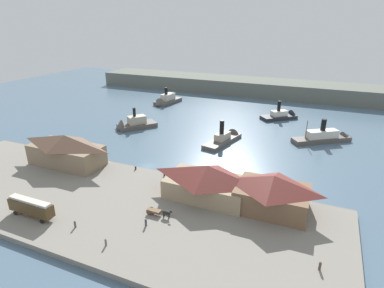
% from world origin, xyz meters
% --- Properties ---
extents(ground_plane, '(320.00, 320.00, 0.00)m').
position_xyz_m(ground_plane, '(0.00, 0.00, 0.00)').
color(ground_plane, slate).
extents(quay_promenade, '(110.00, 36.00, 1.20)m').
position_xyz_m(quay_promenade, '(0.00, -22.00, 0.60)').
color(quay_promenade, gray).
rests_on(quay_promenade, ground).
extents(seawall_edge, '(110.00, 0.80, 1.00)m').
position_xyz_m(seawall_edge, '(0.00, -3.60, 0.50)').
color(seawall_edge, '#666159').
rests_on(seawall_edge, ground).
extents(ferry_shed_east_terminal, '(21.54, 9.81, 8.82)m').
position_xyz_m(ferry_shed_east_terminal, '(-20.50, -9.92, 5.68)').
color(ferry_shed_east_terminal, '#847056').
rests_on(ferry_shed_east_terminal, quay_promenade).
extents(ferry_shed_customs_shed, '(19.16, 11.23, 7.95)m').
position_xyz_m(ferry_shed_customs_shed, '(22.72, -10.85, 5.24)').
color(ferry_shed_customs_shed, '#998466').
rests_on(ferry_shed_customs_shed, quay_promenade).
extents(ferry_shed_west_terminal, '(15.56, 11.43, 8.14)m').
position_xyz_m(ferry_shed_west_terminal, '(37.56, -10.30, 5.33)').
color(ferry_shed_west_terminal, brown).
rests_on(ferry_shed_west_terminal, quay_promenade).
extents(street_tram, '(10.82, 2.46, 4.01)m').
position_xyz_m(street_tram, '(-8.27, -33.13, 3.57)').
color(street_tram, '#4C381E').
rests_on(street_tram, quay_promenade).
extents(horse_cart, '(5.93, 1.43, 1.87)m').
position_xyz_m(horse_cart, '(16.09, -22.31, 2.13)').
color(horse_cart, brown).
rests_on(horse_cart, quay_promenade).
extents(pedestrian_near_west_shed, '(0.43, 0.43, 1.74)m').
position_xyz_m(pedestrian_near_west_shed, '(48.29, -25.52, 1.99)').
color(pedestrian_near_west_shed, '#4C3D33').
rests_on(pedestrian_near_west_shed, quay_promenade).
extents(pedestrian_by_tram, '(0.39, 0.39, 1.59)m').
position_xyz_m(pedestrian_by_tram, '(2.76, -32.56, 1.92)').
color(pedestrian_by_tram, '#3D4C42').
rests_on(pedestrian_by_tram, quay_promenade).
extents(pedestrian_walking_east, '(0.43, 0.43, 1.73)m').
position_xyz_m(pedestrian_walking_east, '(15.49, -26.53, 1.99)').
color(pedestrian_walking_east, '#33384C').
rests_on(pedestrian_walking_east, quay_promenade).
extents(pedestrian_near_cart, '(0.38, 0.38, 1.55)m').
position_xyz_m(pedestrian_near_cart, '(11.84, -34.61, 1.91)').
color(pedestrian_near_cart, '#6B5B4C').
rests_on(pedestrian_near_cart, quay_promenade).
extents(mooring_post_west, '(0.44, 0.44, 0.90)m').
position_xyz_m(mooring_post_west, '(-38.90, -4.99, 1.65)').
color(mooring_post_west, black).
rests_on(mooring_post_west, quay_promenade).
extents(mooring_post_east, '(0.44, 0.44, 0.90)m').
position_xyz_m(mooring_post_east, '(-0.63, -5.25, 1.65)').
color(mooring_post_east, black).
rests_on(mooring_post_east, quay_promenade).
extents(mooring_post_center_east, '(0.44, 0.44, 0.90)m').
position_xyz_m(mooring_post_center_east, '(8.50, -5.45, 1.65)').
color(mooring_post_center_east, black).
rests_on(mooring_post_center_east, quay_promenade).
extents(ferry_approaching_west, '(15.13, 16.85, 10.40)m').
position_xyz_m(ferry_approaching_west, '(-23.66, 27.85, 1.45)').
color(ferry_approaching_west, '#514C47').
rests_on(ferry_approaching_west, ground).
extents(ferry_near_quay, '(16.29, 15.17, 9.86)m').
position_xyz_m(ferry_near_quay, '(29.24, 65.31, 1.23)').
color(ferry_near_quay, '#23282D').
rests_on(ferry_near_quay, ground).
extents(ferry_outer_harbor, '(9.37, 20.45, 10.09)m').
position_xyz_m(ferry_outer_harbor, '(14.80, 29.13, 1.23)').
color(ferry_outer_harbor, '#514C47').
rests_on(ferry_outer_harbor, ground).
extents(ferry_mid_harbor, '(9.05, 18.26, 10.63)m').
position_xyz_m(ferry_mid_harbor, '(-29.53, 67.55, 1.65)').
color(ferry_mid_harbor, '#514C47').
rests_on(ferry_mid_harbor, ground).
extents(ferry_departing_north, '(21.19, 16.91, 9.61)m').
position_xyz_m(ferry_departing_north, '(47.46, 42.69, 1.64)').
color(ferry_departing_north, '#514C47').
rests_on(ferry_departing_north, ground).
extents(far_headland, '(180.00, 24.00, 8.00)m').
position_xyz_m(far_headland, '(0.00, 110.00, 4.00)').
color(far_headland, '#60665B').
rests_on(far_headland, ground).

